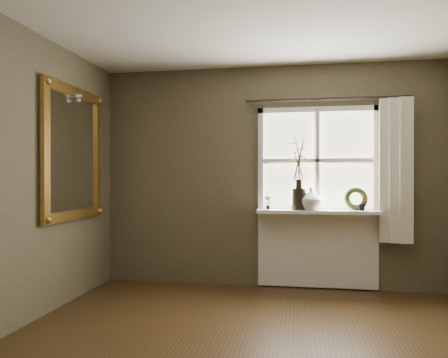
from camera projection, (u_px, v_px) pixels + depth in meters
wall_back at (270, 176)px, 5.20m from camera, size 4.00×0.10×2.60m
wall_front at (69, 170)px, 0.66m from camera, size 4.00×0.10×2.60m
window_frame at (317, 161)px, 5.03m from camera, size 1.36×0.06×1.24m
window_sill at (317, 212)px, 4.93m from camera, size 1.36×0.26×0.04m
window_apron at (317, 249)px, 5.04m from camera, size 1.36×0.04×0.88m
dark_jug at (299, 199)px, 4.96m from camera, size 0.19×0.19×0.24m
cream_vase at (311, 198)px, 4.94m from camera, size 0.25×0.25×0.26m
wreath at (356, 201)px, 4.89m from camera, size 0.27×0.14×0.27m
potted_plant_left at (268, 202)px, 5.02m from camera, size 0.10×0.08×0.16m
potted_plant_right at (363, 203)px, 4.84m from camera, size 0.10×0.08×0.16m
curtain at (395, 170)px, 4.79m from camera, size 0.36×0.12×1.59m
curtain_rod at (326, 99)px, 4.95m from camera, size 1.84×0.03×0.03m
gilt_mirror at (74, 153)px, 4.53m from camera, size 0.10×1.16×1.38m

